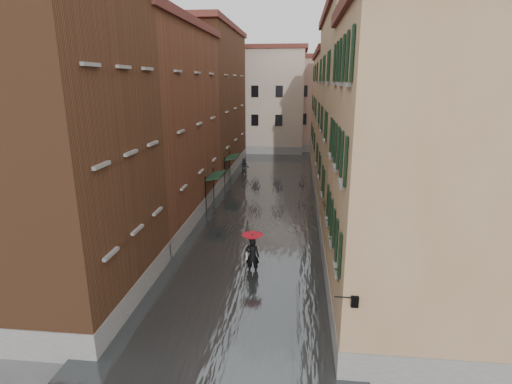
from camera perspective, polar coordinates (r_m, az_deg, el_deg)
The scene contains 16 objects.
ground at distance 19.34m, azimuth -2.29°, elevation -13.10°, with size 120.00×120.00×0.00m, color #545557.
floodwater at distance 31.26m, azimuth 1.18°, elevation -1.46°, with size 10.00×60.00×0.20m, color #43484B.
building_left_near at distance 17.82m, azimuth -26.53°, elevation 4.96°, with size 6.00×8.00×13.00m, color brown.
building_left_mid at distance 27.65m, azimuth -14.30°, elevation 8.85°, with size 6.00×14.00×12.50m, color brown.
building_left_far at distance 41.94m, azimuth -7.20°, elevation 12.39°, with size 6.00×16.00×14.00m, color brown.
building_right_near at distance 15.82m, azimuth 22.26°, elevation 1.50°, with size 6.00×8.00×11.50m, color #9C7A50.
building_right_mid at distance 26.29m, azimuth 16.03°, elevation 8.94°, with size 6.00×14.00×13.00m, color tan.
building_right_far at distance 41.16m, azimuth 12.53°, elevation 10.34°, with size 6.00×16.00×11.50m, color #9C7A50.
building_end_cream at distance 55.12m, azimuth 0.37°, elevation 12.74°, with size 12.00×9.00×13.00m, color #C0B098.
building_end_pink at distance 56.96m, azimuth 9.83°, elevation 12.11°, with size 10.00×9.00×12.00m, color tan.
awning_near at distance 29.63m, azimuth -5.81°, elevation 2.22°, with size 1.09×2.74×2.80m.
awning_far at distance 36.73m, azimuth -3.45°, elevation 4.90°, with size 1.09×2.80×2.80m.
wall_lantern at distance 12.59m, azimuth 13.82°, elevation -14.83°, with size 0.71×0.22×0.35m.
window_planters at distance 18.08m, azimuth 10.77°, elevation -3.31°, with size 0.59×10.65×0.84m.
pedestrian_main at distance 19.81m, azimuth -0.52°, elevation -8.22°, with size 1.06×1.06×2.06m.
pedestrian_far at distance 39.72m, azimuth -1.64°, elevation 3.49°, with size 0.91×0.71×1.86m, color black.
Camera 1 is at (2.57, -16.76, 9.30)m, focal length 28.00 mm.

